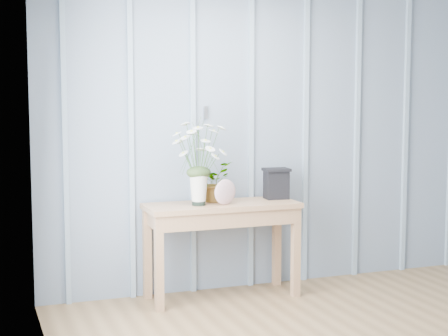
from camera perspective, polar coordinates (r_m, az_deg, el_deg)
name	(u,v)px	position (r m, az deg, el deg)	size (l,w,h in m)	color
room_shell	(366,32)	(4.58, 11.71, 11.00)	(4.00, 4.50, 2.50)	gray
sideboard	(222,218)	(5.36, -0.19, -4.15)	(1.20, 0.45, 0.75)	#9C6F4A
daisy_vase	(199,152)	(5.19, -2.13, 1.34)	(0.46, 0.35, 0.65)	black
spider_plant	(213,182)	(5.40, -0.91, -1.16)	(0.28, 0.25, 0.31)	#263B1A
felt_disc_vessel	(225,192)	(5.24, 0.09, -2.01)	(0.20, 0.06, 0.20)	#8E485D
carved_box	(276,183)	(5.56, 4.37, -1.27)	(0.22, 0.17, 0.25)	black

